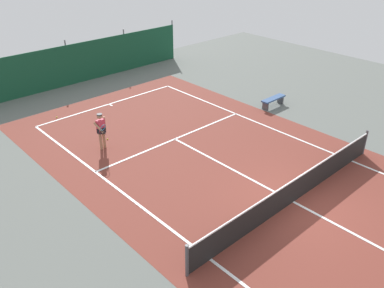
{
  "coord_description": "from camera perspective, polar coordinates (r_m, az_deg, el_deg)",
  "views": [
    {
      "loc": [
        -10.42,
        -6.09,
        8.59
      ],
      "look_at": [
        -0.85,
        4.32,
        0.9
      ],
      "focal_mm": 37.92,
      "sensor_mm": 36.0,
      "label": 1
    }
  ],
  "objects": [
    {
      "name": "ground_plane",
      "position": [
        14.82,
        14.01,
        -7.9
      ],
      "size": [
        36.0,
        36.0,
        0.0
      ],
      "primitive_type": "plane",
      "color": "slate"
    },
    {
      "name": "court_surface",
      "position": [
        14.81,
        14.01,
        -7.89
      ],
      "size": [
        11.02,
        26.6,
        0.01
      ],
      "color": "brown",
      "rests_on": "ground"
    },
    {
      "name": "tennis_net",
      "position": [
        14.53,
        14.25,
        -6.27
      ],
      "size": [
        10.12,
        0.1,
        1.1
      ],
      "color": "black",
      "rests_on": "ground"
    },
    {
      "name": "back_fence",
      "position": [
        26.19,
        -17.28,
        9.65
      ],
      "size": [
        16.3,
        0.98,
        2.7
      ],
      "color": "#14472D",
      "rests_on": "ground"
    },
    {
      "name": "tennis_player",
      "position": [
        17.6,
        -12.66,
        2.11
      ],
      "size": [
        0.6,
        0.81,
        1.64
      ],
      "rotation": [
        0.0,
        0.0,
        3.39
      ],
      "color": "#9E7051",
      "rests_on": "ground"
    },
    {
      "name": "tennis_ball_near_player",
      "position": [
        20.71,
        -12.27,
        3.46
      ],
      "size": [
        0.07,
        0.07,
        0.07
      ],
      "primitive_type": "sphere",
      "color": "#CCDB33",
      "rests_on": "ground"
    },
    {
      "name": "tennis_ball_midcourt",
      "position": [
        21.55,
        -18.49,
        3.6
      ],
      "size": [
        0.07,
        0.07,
        0.07
      ],
      "primitive_type": "sphere",
      "color": "#CCDB33",
      "rests_on": "ground"
    },
    {
      "name": "tennis_ball_by_sideline",
      "position": [
        18.72,
        -11.81,
        0.68
      ],
      "size": [
        0.07,
        0.07,
        0.07
      ],
      "primitive_type": "sphere",
      "color": "#CCDB33",
      "rests_on": "ground"
    },
    {
      "name": "courtside_bench",
      "position": [
        22.07,
        11.37,
        6.11
      ],
      "size": [
        1.6,
        0.4,
        0.49
      ],
      "color": "#335184",
      "rests_on": "ground"
    }
  ]
}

